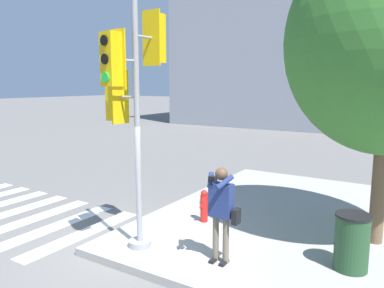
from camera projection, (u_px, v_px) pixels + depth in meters
The scene contains 8 objects.
ground_plane at pixel (113, 252), 7.37m from camera, with size 160.00×160.00×0.00m, color slate.
sidewalk_corner at pixel (336, 227), 8.45m from camera, with size 8.00×8.00×0.15m.
crosswalk_stripes at pixel (12, 212), 9.64m from camera, with size 5.71×3.16×0.01m.
traffic_signal_pole at pixel (131, 89), 6.88m from camera, with size 0.95×1.43×4.78m.
person_photographer at pixel (222, 206), 6.46m from camera, with size 0.58×0.54×1.71m.
fire_hydrant at pixel (204, 206), 8.52m from camera, with size 0.17×0.23×0.74m.
trash_bin at pixel (352, 242), 6.29m from camera, with size 0.59×0.59×0.97m.
building_left at pixel (295, 47), 31.85m from camera, with size 16.98×13.51×12.76m.
Camera 1 is at (5.00, -5.06, 3.26)m, focal length 35.00 mm.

